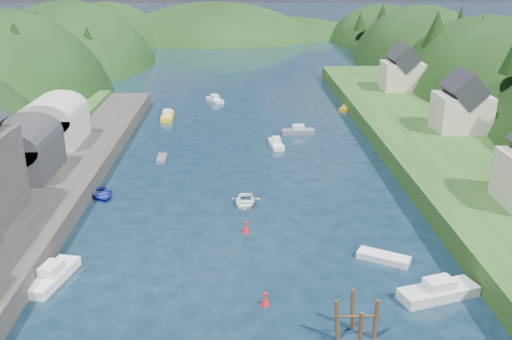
{
  "coord_description": "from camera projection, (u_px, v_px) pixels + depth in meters",
  "views": [
    {
      "loc": [
        -1.59,
        -27.91,
        24.46
      ],
      "look_at": [
        0.0,
        28.0,
        4.0
      ],
      "focal_mm": 40.0,
      "sensor_mm": 36.0,
      "label": 1
    }
  ],
  "objects": [
    {
      "name": "ground",
      "position": [
        252.0,
        144.0,
        81.58
      ],
      "size": [
        600.0,
        600.0,
        0.0
      ],
      "primitive_type": "plane",
      "color": "black",
      "rests_on": "ground"
    },
    {
      "name": "hillside_left",
      "position": [
        9.0,
        147.0,
        106.61
      ],
      "size": [
        44.0,
        245.56,
        52.0
      ],
      "color": "black",
      "rests_on": "ground"
    },
    {
      "name": "hillside_right",
      "position": [
        484.0,
        139.0,
        108.8
      ],
      "size": [
        36.0,
        245.56,
        48.0
      ],
      "color": "black",
      "rests_on": "ground"
    },
    {
      "name": "far_hills",
      "position": [
        248.0,
        68.0,
        201.74
      ],
      "size": [
        103.0,
        68.0,
        44.0
      ],
      "color": "black",
      "rests_on": "ground"
    },
    {
      "name": "hill_trees",
      "position": [
        252.0,
        51.0,
        91.37
      ],
      "size": [
        93.24,
        150.41,
        12.18
      ],
      "color": "black",
      "rests_on": "ground"
    },
    {
      "name": "boat_sheds",
      "position": [
        38.0,
        131.0,
        68.75
      ],
      "size": [
        7.0,
        21.0,
        7.5
      ],
      "color": "#2D2D30",
      "rests_on": "quay_left"
    },
    {
      "name": "terrace_right",
      "position": [
        450.0,
        156.0,
        72.45
      ],
      "size": [
        16.0,
        120.0,
        2.4
      ],
      "primitive_type": "cube",
      "color": "#234719",
      "rests_on": "ground"
    },
    {
      "name": "right_bank_cottages",
      "position": [
        454.0,
        105.0,
        78.76
      ],
      "size": [
        9.0,
        59.24,
        8.41
      ],
      "color": "beige",
      "rests_on": "terrace_right"
    },
    {
      "name": "piling_cluster_far",
      "position": [
        356.0,
        323.0,
        38.96
      ],
      "size": [
        3.17,
        2.96,
        3.58
      ],
      "color": "#382314",
      "rests_on": "ground"
    },
    {
      "name": "channel_buoy_near",
      "position": [
        265.0,
        299.0,
        43.05
      ],
      "size": [
        0.7,
        0.7,
        1.1
      ],
      "color": "red",
      "rests_on": "ground"
    },
    {
      "name": "channel_buoy_far",
      "position": [
        246.0,
        227.0,
        54.72
      ],
      "size": [
        0.7,
        0.7,
        1.1
      ],
      "color": "red",
      "rests_on": "ground"
    },
    {
      "name": "moored_boats",
      "position": [
        218.0,
        265.0,
        47.63
      ],
      "size": [
        37.8,
        98.61,
        2.47
      ],
      "color": "#585C65",
      "rests_on": "ground"
    }
  ]
}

